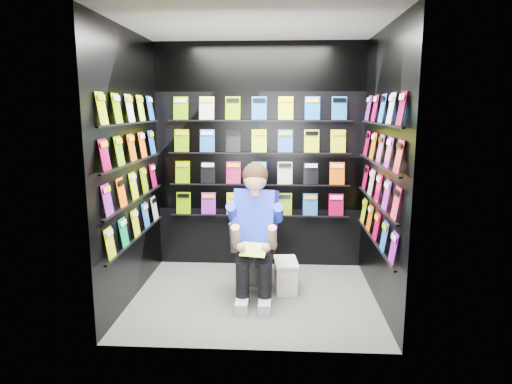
{
  "coord_description": "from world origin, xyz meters",
  "views": [
    {
      "loc": [
        0.26,
        -4.27,
        1.87
      ],
      "look_at": [
        0.01,
        0.15,
        1.04
      ],
      "focal_mm": 32.0,
      "sensor_mm": 36.0,
      "label": 1
    }
  ],
  "objects": [
    {
      "name": "longbox",
      "position": [
        0.31,
        0.22,
        0.14
      ],
      "size": [
        0.24,
        0.4,
        0.29
      ],
      "primitive_type": "cube",
      "rotation": [
        0.0,
        0.0,
        0.09
      ],
      "color": "white",
      "rests_on": "floor"
    },
    {
      "name": "floor",
      "position": [
        0.0,
        0.0,
        0.0
      ],
      "size": [
        2.4,
        2.4,
        0.0
      ],
      "primitive_type": "plane",
      "color": "slate",
      "rests_on": "ground"
    },
    {
      "name": "wall_back",
      "position": [
        0.0,
        1.0,
        1.3
      ],
      "size": [
        2.4,
        0.04,
        2.6
      ],
      "primitive_type": "cube",
      "color": "black",
      "rests_on": "floor"
    },
    {
      "name": "reader",
      "position": [
        0.01,
        0.09,
        0.79
      ],
      "size": [
        0.7,
        0.9,
        1.49
      ],
      "primitive_type": null,
      "rotation": [
        0.0,
        0.0,
        -0.2
      ],
      "color": "#0A20E5",
      "rests_on": "toilet"
    },
    {
      "name": "comics_left",
      "position": [
        -1.17,
        0.0,
        1.31
      ],
      "size": [
        0.06,
        1.7,
        1.37
      ],
      "primitive_type": null,
      "color": "#B94F0C",
      "rests_on": "wall_left"
    },
    {
      "name": "longbox_lid",
      "position": [
        0.31,
        0.22,
        0.3
      ],
      "size": [
        0.26,
        0.42,
        0.03
      ],
      "primitive_type": "cube",
      "rotation": [
        0.0,
        0.0,
        0.09
      ],
      "color": "white",
      "rests_on": "longbox"
    },
    {
      "name": "ceiling",
      "position": [
        0.0,
        0.0,
        2.6
      ],
      "size": [
        2.4,
        2.4,
        0.0
      ],
      "primitive_type": "plane",
      "color": "white",
      "rests_on": "floor"
    },
    {
      "name": "held_comic",
      "position": [
        0.01,
        -0.26,
        0.58
      ],
      "size": [
        0.26,
        0.18,
        0.1
      ],
      "primitive_type": "cube",
      "rotation": [
        -0.96,
        0.0,
        -0.2
      ],
      "color": "green",
      "rests_on": "reader"
    },
    {
      "name": "toilet",
      "position": [
        0.01,
        0.47,
        0.37
      ],
      "size": [
        0.56,
        0.82,
        0.73
      ],
      "primitive_type": "imported",
      "rotation": [
        0.0,
        0.0,
        2.94
      ],
      "color": "white",
      "rests_on": "floor"
    },
    {
      "name": "wall_front",
      "position": [
        0.0,
        -1.0,
        1.3
      ],
      "size": [
        2.4,
        0.04,
        2.6
      ],
      "primitive_type": "cube",
      "color": "black",
      "rests_on": "floor"
    },
    {
      "name": "comics_back",
      "position": [
        0.0,
        0.97,
        1.31
      ],
      "size": [
        2.1,
        0.06,
        1.37
      ],
      "primitive_type": null,
      "color": "#B94F0C",
      "rests_on": "wall_back"
    },
    {
      "name": "comics_right",
      "position": [
        1.17,
        0.0,
        1.31
      ],
      "size": [
        0.06,
        1.7,
        1.37
      ],
      "primitive_type": null,
      "color": "#B94F0C",
      "rests_on": "wall_right"
    },
    {
      "name": "wall_left",
      "position": [
        -1.2,
        0.0,
        1.3
      ],
      "size": [
        0.04,
        2.0,
        2.6
      ],
      "primitive_type": "cube",
      "color": "black",
      "rests_on": "floor"
    },
    {
      "name": "wall_right",
      "position": [
        1.2,
        0.0,
        1.3
      ],
      "size": [
        0.04,
        2.0,
        2.6
      ],
      "primitive_type": "cube",
      "color": "black",
      "rests_on": "floor"
    }
  ]
}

